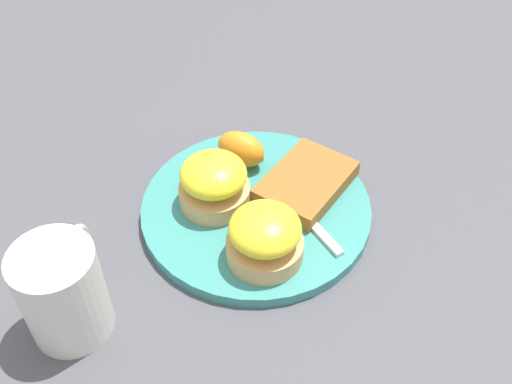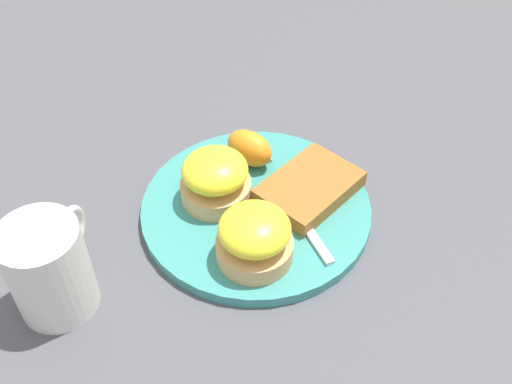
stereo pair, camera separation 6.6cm
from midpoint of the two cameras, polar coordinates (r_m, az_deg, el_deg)
name	(u,v)px [view 1 (the left image)]	position (r m, az deg, el deg)	size (l,w,h in m)	color
ground_plane	(256,213)	(0.69, -2.76, -2.14)	(1.10, 1.10, 0.00)	#4C4C51
plate	(256,209)	(0.68, -2.78, -1.74)	(0.26, 0.26, 0.01)	teal
sandwich_benedict_left	(214,184)	(0.66, -6.93, 0.60)	(0.08, 0.08, 0.06)	tan
sandwich_benedict_right	(265,237)	(0.61, -2.28, -4.47)	(0.08, 0.08, 0.06)	tan
hashbrown_patty	(306,182)	(0.69, 2.07, 0.80)	(0.11, 0.08, 0.02)	#996027
orange_wedge	(241,149)	(0.71, -4.10, 3.96)	(0.06, 0.04, 0.04)	orange
fork	(277,186)	(0.69, -0.71, 0.42)	(0.17, 0.15, 0.00)	silver
cup	(63,291)	(0.59, -21.01, -9.01)	(0.11, 0.08, 0.10)	silver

